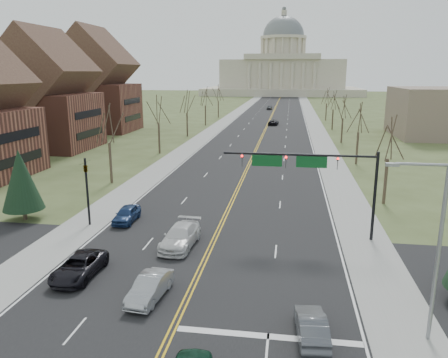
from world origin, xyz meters
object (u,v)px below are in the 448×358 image
(signal_left, at_px, (87,184))
(car_sb_inner_lead, at_px, (150,287))
(signal_mast, at_px, (311,168))
(car_far_nb, at_px, (273,122))
(car_nb_outer_lead, at_px, (311,326))
(car_far_sb, at_px, (269,107))
(car_sb_outer_lead, at_px, (79,267))
(car_sb_inner_second, at_px, (180,236))
(car_sb_outer_second, at_px, (127,214))
(street_light, at_px, (434,242))

(signal_left, bearing_deg, car_sb_inner_lead, -51.32)
(signal_mast, bearing_deg, car_sb_inner_lead, -129.49)
(car_far_nb, bearing_deg, car_nb_outer_lead, 97.58)
(car_sb_inner_lead, height_order, car_far_sb, car_far_sb)
(signal_left, xyz_separation_m, car_sb_outer_lead, (3.83, -9.60, -3.01))
(car_far_sb, bearing_deg, car_sb_inner_lead, -88.24)
(car_sb_inner_second, distance_m, car_sb_outer_second, 7.84)
(car_sb_inner_second, relative_size, car_sb_outer_second, 1.33)
(signal_left, height_order, car_sb_outer_second, signal_left)
(street_light, bearing_deg, car_far_sb, 96.02)
(car_far_nb, bearing_deg, car_sb_inner_lead, 91.71)
(street_light, height_order, car_nb_outer_lead, street_light)
(street_light, distance_m, car_sb_outer_second, 26.27)
(signal_mast, xyz_separation_m, car_sb_inner_lead, (-9.61, -11.66, -5.05))
(street_light, bearing_deg, car_nb_outer_lead, -171.86)
(car_sb_inner_second, bearing_deg, signal_mast, 23.37)
(car_far_nb, bearing_deg, car_sb_inner_second, 91.35)
(car_far_nb, bearing_deg, signal_left, 84.56)
(car_sb_inner_lead, bearing_deg, car_nb_outer_lead, -9.75)
(signal_mast, xyz_separation_m, car_far_sb, (-9.22, 124.20, -4.97))
(signal_mast, distance_m, car_sb_inner_second, 11.54)
(car_nb_outer_lead, xyz_separation_m, car_sb_outer_second, (-15.67, 15.55, 0.04))
(car_sb_inner_lead, relative_size, car_sb_inner_second, 0.77)
(street_light, xyz_separation_m, car_sb_inner_second, (-15.08, 9.93, -4.41))
(car_sb_outer_lead, bearing_deg, car_far_sb, 88.07)
(street_light, xyz_separation_m, car_nb_outer_lead, (-5.59, -0.80, -4.54))
(signal_mast, relative_size, car_sb_inner_lead, 2.84)
(car_sb_outer_second, relative_size, car_far_sb, 0.90)
(signal_mast, bearing_deg, car_sb_outer_second, 175.51)
(car_sb_inner_lead, relative_size, car_sb_outer_second, 1.03)
(car_sb_outer_second, distance_m, car_far_nb, 77.06)
(signal_mast, bearing_deg, car_sb_outer_lead, -147.58)
(signal_mast, height_order, signal_left, signal_mast)
(signal_left, bearing_deg, car_nb_outer_lead, -37.48)
(car_sb_inner_lead, bearing_deg, car_sb_outer_second, 122.27)
(signal_left, xyz_separation_m, car_sb_outer_second, (2.98, 1.25, -3.00))
(signal_mast, height_order, car_sb_inner_lead, signal_mast)
(car_nb_outer_lead, height_order, car_sb_outer_second, car_sb_outer_second)
(car_far_sb, bearing_deg, car_nb_outer_lead, -84.39)
(car_sb_inner_lead, bearing_deg, car_sb_outer_lead, 165.57)
(car_sb_inner_second, height_order, car_sb_outer_second, car_sb_inner_second)
(signal_mast, distance_m, signal_left, 19.06)
(car_sb_inner_second, bearing_deg, car_far_nb, 90.62)
(street_light, distance_m, car_sb_outer_lead, 21.26)
(car_sb_outer_lead, bearing_deg, car_far_nb, 84.59)
(car_sb_inner_lead, distance_m, car_far_nb, 89.40)
(street_light, relative_size, car_sb_outer_lead, 1.81)
(car_sb_outer_second, bearing_deg, signal_left, -158.44)
(signal_left, height_order, street_light, street_light)
(signal_mast, bearing_deg, signal_left, 180.00)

